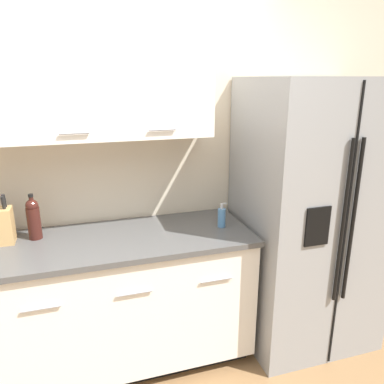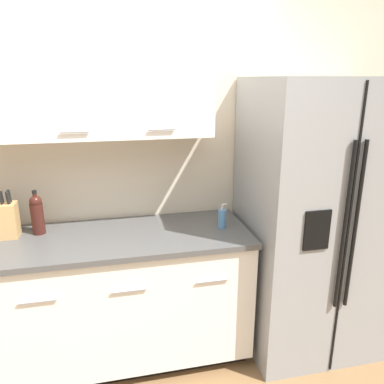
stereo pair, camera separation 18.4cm
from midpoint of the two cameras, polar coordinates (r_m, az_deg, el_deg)
The scene contains 6 objects.
wall_back at distance 2.53m, azimuth -14.24°, elevation 7.32°, with size 10.00×0.39×2.60m.
counter_unit at distance 2.61m, azimuth -13.27°, elevation -15.92°, with size 2.08×0.64×0.92m.
refrigerator at distance 2.73m, azimuth 19.81°, elevation -3.97°, with size 0.91×0.78×1.87m.
knife_block at distance 2.53m, azimuth -24.83°, elevation -3.88°, with size 0.15×0.12×0.30m.
wine_bottle at distance 2.50m, azimuth -20.62°, elevation -3.14°, with size 0.08×0.08×0.28m.
soap_dispenser at distance 2.47m, azimuth 6.74°, elevation -4.01°, with size 0.06×0.05×0.17m.
Camera 2 is at (0.15, -1.43, 1.86)m, focal length 35.00 mm.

